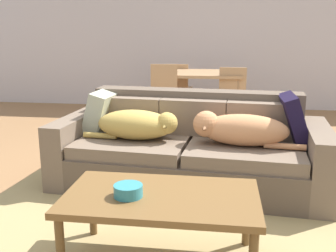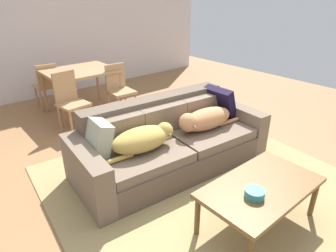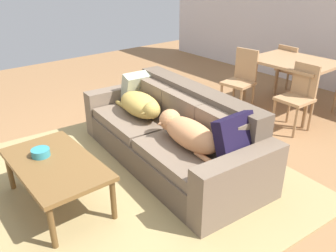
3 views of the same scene
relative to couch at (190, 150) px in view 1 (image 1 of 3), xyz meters
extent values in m
plane|color=#966B43|center=(-0.12, -0.26, -0.31)|extent=(10.00, 10.00, 0.00)
cube|color=silver|center=(-0.12, 3.74, 1.04)|extent=(8.00, 0.12, 2.70)
cube|color=tan|center=(-0.01, -0.71, -0.30)|extent=(3.47, 3.59, 0.01)
cube|color=brown|center=(-0.01, -0.06, -0.15)|extent=(2.06, 1.17, 0.32)
cube|color=#725F4D|center=(-0.50, -0.02, 0.06)|extent=(1.04, 1.04, 0.11)
cube|color=#725F4D|center=(0.49, -0.11, 0.06)|extent=(1.04, 1.04, 0.11)
cube|color=brown|center=(0.03, 0.31, 0.31)|extent=(2.00, 0.42, 0.39)
cube|color=#725F4D|center=(-0.60, 0.18, 0.28)|extent=(0.62, 0.21, 0.33)
cube|color=#725F4D|center=(0.01, 0.12, 0.28)|extent=(0.62, 0.21, 0.33)
cube|color=#725F4D|center=(0.62, 0.07, 0.28)|extent=(0.62, 0.21, 0.33)
cube|color=#725F4D|center=(-1.09, 0.03, -0.01)|extent=(0.29, 1.01, 0.59)
cube|color=#725F4D|center=(1.08, -0.16, -0.01)|extent=(0.29, 1.01, 0.59)
ellipsoid|color=tan|center=(-0.49, -0.11, 0.25)|extent=(0.72, 0.41, 0.26)
sphere|color=tan|center=(-0.20, -0.15, 0.28)|extent=(0.19, 0.19, 0.19)
cone|color=olive|center=(-0.20, -0.24, 0.27)|extent=(0.09, 0.11, 0.09)
cylinder|color=tan|center=(-0.80, -0.15, 0.15)|extent=(0.31, 0.08, 0.05)
ellipsoid|color=tan|center=(0.46, -0.18, 0.25)|extent=(0.77, 0.37, 0.27)
sphere|color=tan|center=(0.14, -0.17, 0.29)|extent=(0.23, 0.23, 0.23)
cone|color=#9A6642|center=(0.14, -0.27, 0.28)|extent=(0.11, 0.13, 0.10)
cylinder|color=tan|center=(0.79, -0.27, 0.15)|extent=(0.34, 0.08, 0.05)
cube|color=#ACB195|center=(-0.88, 0.14, 0.30)|extent=(0.29, 0.42, 0.42)
cube|color=black|center=(0.89, -0.02, 0.32)|extent=(0.25, 0.44, 0.45)
cube|color=brown|center=(-0.06, -1.34, 0.12)|extent=(1.13, 0.65, 0.04)
cylinder|color=brown|center=(-0.58, -1.62, -0.10)|extent=(0.05, 0.05, 0.41)
cylinder|color=brown|center=(-0.58, -1.07, -0.10)|extent=(0.05, 0.05, 0.41)
cylinder|color=brown|center=(0.45, -1.07, -0.10)|extent=(0.05, 0.05, 0.41)
cylinder|color=teal|center=(-0.25, -1.40, 0.18)|extent=(0.17, 0.17, 0.07)
cube|color=tan|center=(-0.04, 2.34, 0.45)|extent=(1.14, 0.94, 0.04)
cylinder|color=#96714C|center=(-0.56, 1.92, 0.06)|extent=(0.05, 0.05, 0.74)
cylinder|color=#96714C|center=(0.48, 1.92, 0.06)|extent=(0.05, 0.05, 0.74)
cylinder|color=#96714C|center=(-0.56, 2.76, 0.06)|extent=(0.05, 0.05, 0.74)
cylinder|color=#96714C|center=(0.48, 2.76, 0.06)|extent=(0.05, 0.05, 0.74)
cube|color=tan|center=(-0.49, 1.67, 0.14)|extent=(0.45, 0.45, 0.04)
cube|color=tan|center=(-0.51, 1.85, 0.39)|extent=(0.36, 0.08, 0.46)
cylinder|color=#9F7850|center=(-0.64, 1.48, -0.09)|extent=(0.04, 0.04, 0.43)
cylinder|color=#9F7850|center=(-0.30, 1.52, -0.09)|extent=(0.04, 0.04, 0.43)
cylinder|color=#9F7850|center=(-0.68, 1.81, -0.09)|extent=(0.04, 0.04, 0.43)
cylinder|color=#9F7850|center=(-0.34, 1.86, -0.09)|extent=(0.04, 0.04, 0.43)
cube|color=tan|center=(0.40, 1.74, 0.13)|extent=(0.41, 0.41, 0.04)
cube|color=tan|center=(0.41, 1.92, 0.37)|extent=(0.36, 0.05, 0.43)
cylinder|color=#9F7850|center=(0.23, 1.58, -0.10)|extent=(0.04, 0.04, 0.42)
cylinder|color=#9F7850|center=(0.57, 1.56, -0.10)|extent=(0.04, 0.04, 0.42)
cylinder|color=#9F7850|center=(0.24, 1.92, -0.10)|extent=(0.04, 0.04, 0.42)
cylinder|color=#9F7850|center=(0.58, 1.90, -0.10)|extent=(0.04, 0.04, 0.42)
cube|color=tan|center=(-0.44, 2.98, 0.12)|extent=(0.42, 0.42, 0.04)
cube|color=tan|center=(-0.45, 2.80, 0.34)|extent=(0.36, 0.06, 0.40)
cylinder|color=#9F7850|center=(-0.26, 3.14, -0.11)|extent=(0.04, 0.04, 0.41)
cylinder|color=#9F7850|center=(-0.59, 3.16, -0.11)|extent=(0.04, 0.04, 0.41)
cylinder|color=#9F7850|center=(-0.28, 2.80, -0.11)|extent=(0.04, 0.04, 0.41)
cylinder|color=#9F7850|center=(-0.62, 2.82, -0.11)|extent=(0.04, 0.04, 0.41)
camera|label=1|loc=(0.27, -3.47, 1.08)|focal=42.51mm
camera|label=2|loc=(-2.09, -2.45, 1.73)|focal=31.51mm
camera|label=3|loc=(2.64, -2.26, 1.76)|focal=37.15mm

